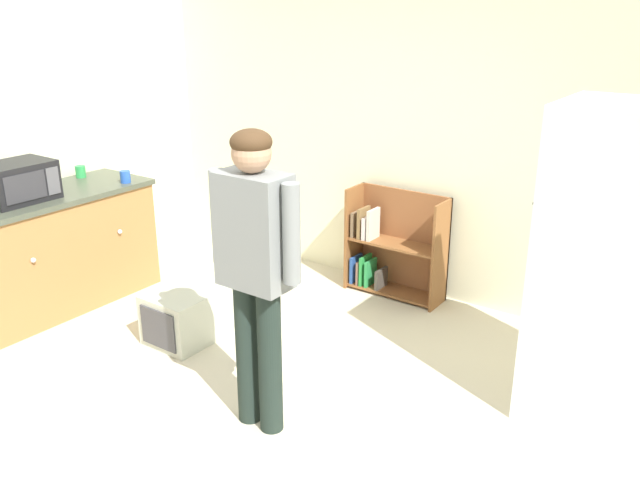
{
  "coord_description": "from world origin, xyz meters",
  "views": [
    {
      "loc": [
        2.22,
        -2.27,
        2.25
      ],
      "look_at": [
        0.19,
        0.59,
        0.99
      ],
      "focal_mm": 37.26,
      "sensor_mm": 36.0,
      "label": 1
    }
  ],
  "objects_px": {
    "bookshelf": "(392,249)",
    "standing_person": "(255,258)",
    "refrigerator": "(610,270)",
    "microwave": "(17,182)",
    "pet_carrier": "(188,314)",
    "green_cup": "(81,172)",
    "kitchen_counter": "(10,265)",
    "blue_cup": "(125,177)"
  },
  "relations": [
    {
      "from": "bookshelf",
      "to": "standing_person",
      "type": "relative_size",
      "value": 0.51
    },
    {
      "from": "refrigerator",
      "to": "microwave",
      "type": "height_order",
      "value": "refrigerator"
    },
    {
      "from": "pet_carrier",
      "to": "green_cup",
      "type": "relative_size",
      "value": 5.81
    },
    {
      "from": "refrigerator",
      "to": "green_cup",
      "type": "xyz_separation_m",
      "value": [
        -3.99,
        -0.44,
        0.06
      ]
    },
    {
      "from": "pet_carrier",
      "to": "microwave",
      "type": "bearing_deg",
      "value": -161.66
    },
    {
      "from": "refrigerator",
      "to": "microwave",
      "type": "bearing_deg",
      "value": -163.54
    },
    {
      "from": "bookshelf",
      "to": "refrigerator",
      "type": "bearing_deg",
      "value": -24.61
    },
    {
      "from": "kitchen_counter",
      "to": "pet_carrier",
      "type": "bearing_deg",
      "value": 24.26
    },
    {
      "from": "kitchen_counter",
      "to": "blue_cup",
      "type": "height_order",
      "value": "blue_cup"
    },
    {
      "from": "pet_carrier",
      "to": "blue_cup",
      "type": "bearing_deg",
      "value": 159.75
    },
    {
      "from": "bookshelf",
      "to": "kitchen_counter",
      "type": "bearing_deg",
      "value": -133.79
    },
    {
      "from": "refrigerator",
      "to": "standing_person",
      "type": "relative_size",
      "value": 1.06
    },
    {
      "from": "refrigerator",
      "to": "blue_cup",
      "type": "distance_m",
      "value": 3.58
    },
    {
      "from": "standing_person",
      "to": "green_cup",
      "type": "xyz_separation_m",
      "value": [
        -2.51,
        0.76,
        -0.06
      ]
    },
    {
      "from": "standing_person",
      "to": "pet_carrier",
      "type": "xyz_separation_m",
      "value": [
        -1.08,
        0.49,
        -0.83
      ]
    },
    {
      "from": "green_cup",
      "to": "blue_cup",
      "type": "height_order",
      "value": "same"
    },
    {
      "from": "pet_carrier",
      "to": "blue_cup",
      "type": "distance_m",
      "value": 1.32
    },
    {
      "from": "bookshelf",
      "to": "blue_cup",
      "type": "xyz_separation_m",
      "value": [
        -1.78,
        -1.16,
        0.58
      ]
    },
    {
      "from": "bookshelf",
      "to": "standing_person",
      "type": "xyz_separation_m",
      "value": [
        0.3,
        -2.02,
        0.63
      ]
    },
    {
      "from": "blue_cup",
      "to": "refrigerator",
      "type": "bearing_deg",
      "value": 5.45
    },
    {
      "from": "microwave",
      "to": "green_cup",
      "type": "bearing_deg",
      "value": 107.88
    },
    {
      "from": "kitchen_counter",
      "to": "standing_person",
      "type": "height_order",
      "value": "standing_person"
    },
    {
      "from": "standing_person",
      "to": "microwave",
      "type": "height_order",
      "value": "standing_person"
    },
    {
      "from": "blue_cup",
      "to": "kitchen_counter",
      "type": "bearing_deg",
      "value": -103.26
    },
    {
      "from": "refrigerator",
      "to": "blue_cup",
      "type": "bearing_deg",
      "value": -174.55
    },
    {
      "from": "kitchen_counter",
      "to": "bookshelf",
      "type": "height_order",
      "value": "kitchen_counter"
    },
    {
      "from": "standing_person",
      "to": "pet_carrier",
      "type": "bearing_deg",
      "value": 155.67
    },
    {
      "from": "refrigerator",
      "to": "microwave",
      "type": "relative_size",
      "value": 3.71
    },
    {
      "from": "kitchen_counter",
      "to": "standing_person",
      "type": "relative_size",
      "value": 1.36
    },
    {
      "from": "standing_person",
      "to": "microwave",
      "type": "bearing_deg",
      "value": 177.95
    },
    {
      "from": "standing_person",
      "to": "refrigerator",
      "type": "bearing_deg",
      "value": 38.95
    },
    {
      "from": "blue_cup",
      "to": "standing_person",
      "type": "bearing_deg",
      "value": -22.39
    },
    {
      "from": "green_cup",
      "to": "microwave",
      "type": "bearing_deg",
      "value": -72.12
    },
    {
      "from": "green_cup",
      "to": "blue_cup",
      "type": "relative_size",
      "value": 1.0
    },
    {
      "from": "bookshelf",
      "to": "microwave",
      "type": "bearing_deg",
      "value": -135.82
    },
    {
      "from": "microwave",
      "to": "blue_cup",
      "type": "relative_size",
      "value": 5.05
    },
    {
      "from": "bookshelf",
      "to": "blue_cup",
      "type": "height_order",
      "value": "blue_cup"
    },
    {
      "from": "kitchen_counter",
      "to": "microwave",
      "type": "xyz_separation_m",
      "value": [
        0.0,
        0.15,
        0.59
      ]
    },
    {
      "from": "bookshelf",
      "to": "pet_carrier",
      "type": "xyz_separation_m",
      "value": [
        -0.77,
        -1.53,
        -0.19
      ]
    },
    {
      "from": "kitchen_counter",
      "to": "refrigerator",
      "type": "distance_m",
      "value": 4.01
    },
    {
      "from": "standing_person",
      "to": "pet_carrier",
      "type": "distance_m",
      "value": 1.44
    },
    {
      "from": "microwave",
      "to": "green_cup",
      "type": "relative_size",
      "value": 5.05
    }
  ]
}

